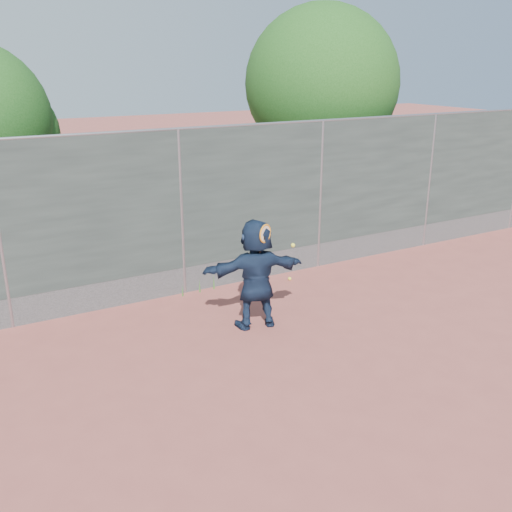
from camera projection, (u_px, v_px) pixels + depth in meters
ground at (283, 379)px, 7.73m from camera, size 80.00×80.00×0.00m
player at (256, 274)px, 9.02m from camera, size 1.73×0.83×1.79m
ball_ground at (290, 279)px, 11.21m from camera, size 0.07×0.07×0.07m
fence at (181, 210)px, 10.11m from camera, size 20.00×0.06×3.03m
swing_action at (268, 236)px, 8.67m from camera, size 0.63×0.19×0.51m
tree_right at (327, 88)px, 13.51m from camera, size 3.78×3.60×5.39m
weed_clump at (202, 285)px, 10.62m from camera, size 0.68×0.07×0.30m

